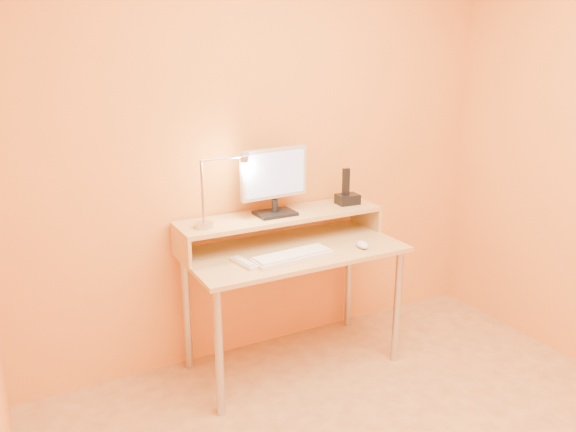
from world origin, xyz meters
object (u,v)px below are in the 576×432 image
phone_dock (348,199)px  mouse (362,245)px  monitor_panel (274,173)px  keyboard (292,257)px  remote_control (244,263)px  lamp_base (204,225)px

phone_dock → mouse: 0.38m
monitor_panel → keyboard: size_ratio=0.93×
monitor_panel → keyboard: 0.49m
keyboard → mouse: mouse is taller
mouse → remote_control: size_ratio=0.55×
lamp_base → monitor_panel: bearing=5.3°
lamp_base → remote_control: (0.13, -0.22, -0.16)m
monitor_panel → lamp_base: 0.49m
monitor_panel → remote_control: monitor_panel is taller
lamp_base → keyboard: 0.49m
phone_dock → keyboard: phone_dock is taller
monitor_panel → lamp_base: (-0.43, -0.04, -0.23)m
remote_control → keyboard: bearing=-18.9°
keyboard → remote_control: (-0.26, 0.04, -0.00)m
phone_dock → mouse: bearing=-104.2°
keyboard → remote_control: keyboard is taller
lamp_base → mouse: bearing=-19.5°
keyboard → mouse: size_ratio=4.18×
phone_dock → remote_control: size_ratio=0.68×
monitor_panel → keyboard: monitor_panel is taller
phone_dock → remote_control: bearing=-158.1°
keyboard → lamp_base: bearing=142.1°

